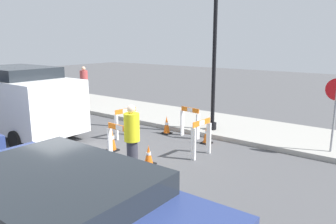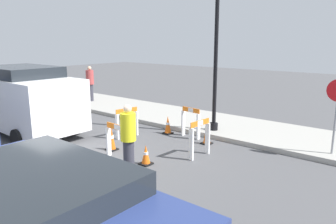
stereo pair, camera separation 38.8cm
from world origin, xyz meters
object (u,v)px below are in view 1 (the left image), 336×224
streetlamp_post (215,26)px  person_worker (132,137)px  work_van (19,98)px  stop_sign (336,103)px  person_pedestrian (84,83)px

streetlamp_post → person_worker: streetlamp_post is taller
person_worker → work_van: size_ratio=0.35×
person_worker → stop_sign: bearing=-62.2°
stop_sign → person_pedestrian: 11.59m
streetlamp_post → person_pedestrian: (-7.78, 0.77, -2.54)m
stop_sign → work_van: 9.80m
stop_sign → person_pedestrian: bearing=-2.2°
streetlamp_post → person_worker: (0.19, -4.19, -2.73)m
person_pedestrian → streetlamp_post: bearing=163.0°
streetlamp_post → stop_sign: 4.33m
streetlamp_post → stop_sign: streetlamp_post is taller
streetlamp_post → stop_sign: size_ratio=2.68×
person_pedestrian → work_van: size_ratio=0.36×
person_pedestrian → work_van: (2.61, -4.81, 0.18)m
streetlamp_post → work_van: 6.97m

